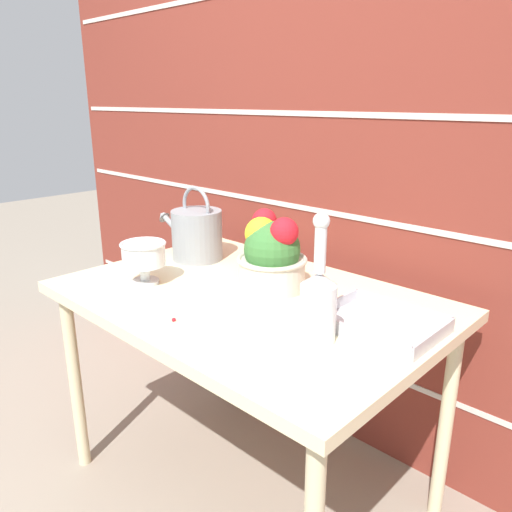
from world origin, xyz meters
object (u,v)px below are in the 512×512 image
Objects in this scene: crystal_pedestal_bowl at (144,256)px; wire_tray at (380,325)px; glass_decanter at (318,301)px; flower_planter at (271,255)px; watering_can at (196,233)px.

wire_tray is at bearing 17.76° from crystal_pedestal_bowl.
glass_decanter is (0.67, 0.06, 0.01)m from crystal_pedestal_bowl.
crystal_pedestal_bowl is 0.67m from glass_decanter.
flower_planter is at bearing 149.46° from glass_decanter.
watering_can reaches higher than wire_tray.
watering_can is 0.84m from wire_tray.
crystal_pedestal_bowl is 0.60× the size of flower_planter.
wire_tray is at bearing -3.86° from watering_can.
glass_decanter is (0.75, -0.23, 0.01)m from watering_can.
watering_can reaches higher than crystal_pedestal_bowl.
glass_decanter is at bearing -30.54° from flower_planter.
wire_tray is (0.08, 0.18, -0.10)m from glass_decanter.
crystal_pedestal_bowl is at bearing -74.16° from watering_can.
glass_decanter is at bearing 5.29° from crystal_pedestal_bowl.
watering_can is 2.22× the size of crystal_pedestal_bowl.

